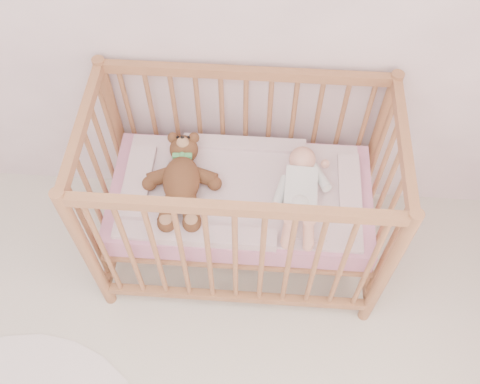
# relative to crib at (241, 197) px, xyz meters

# --- Properties ---
(crib) EXTENTS (1.36, 0.76, 1.00)m
(crib) POSITION_rel_crib_xyz_m (0.00, 0.00, 0.00)
(crib) COLOR #AC6F49
(crib) RESTS_ON floor
(mattress) EXTENTS (1.22, 0.62, 0.13)m
(mattress) POSITION_rel_crib_xyz_m (-0.00, 0.00, -0.01)
(mattress) COLOR pink
(mattress) RESTS_ON crib
(blanket) EXTENTS (1.10, 0.58, 0.06)m
(blanket) POSITION_rel_crib_xyz_m (-0.00, 0.00, 0.06)
(blanket) COLOR #D3919A
(blanket) RESTS_ON mattress
(baby) EXTENTS (0.29, 0.56, 0.13)m
(baby) POSITION_rel_crib_xyz_m (0.27, -0.02, 0.14)
(baby) COLOR silver
(baby) RESTS_ON blanket
(teddy_bear) EXTENTS (0.41, 0.56, 0.15)m
(teddy_bear) POSITION_rel_crib_xyz_m (-0.27, -0.02, 0.15)
(teddy_bear) COLOR brown
(teddy_bear) RESTS_ON blanket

